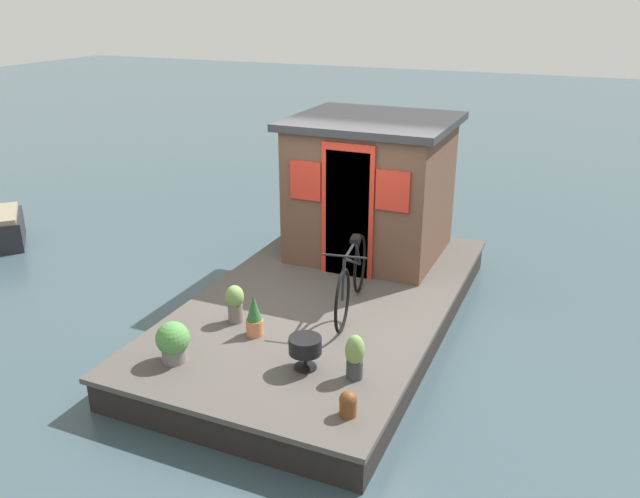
{
  "coord_description": "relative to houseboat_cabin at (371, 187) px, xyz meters",
  "views": [
    {
      "loc": [
        -6.79,
        -2.87,
        3.96
      ],
      "look_at": [
        -0.2,
        0.0,
        1.12
      ],
      "focal_mm": 36.29,
      "sensor_mm": 36.0,
      "label": 1
    }
  ],
  "objects": [
    {
      "name": "ground_plane",
      "position": [
        -1.62,
        0.0,
        -1.41
      ],
      "size": [
        60.0,
        60.0,
        0.0
      ],
      "primitive_type": "plane",
      "color": "#384C54"
    },
    {
      "name": "houseboat_deck",
      "position": [
        -1.62,
        0.0,
        -1.2
      ],
      "size": [
        5.46,
        3.01,
        0.42
      ],
      "color": "#4C4742",
      "rests_on": "ground_plane"
    },
    {
      "name": "houseboat_cabin",
      "position": [
        0.0,
        0.0,
        0.0
      ],
      "size": [
        2.02,
        2.2,
        1.97
      ],
      "color": "brown",
      "rests_on": "houseboat_deck"
    },
    {
      "name": "bicycle",
      "position": [
        -1.84,
        -0.42,
        -0.59
      ],
      "size": [
        1.79,
        0.5,
        0.88
      ],
      "color": "black",
      "rests_on": "houseboat_deck"
    },
    {
      "name": "potted_plant_thyme",
      "position": [
        -3.24,
        -0.99,
        -0.75
      ],
      "size": [
        0.19,
        0.19,
        0.47
      ],
      "color": "#38383D",
      "rests_on": "houseboat_deck"
    },
    {
      "name": "potted_plant_basil",
      "position": [
        -2.68,
        0.69,
        -0.75
      ],
      "size": [
        0.22,
        0.22,
        0.45
      ],
      "color": "slate",
      "rests_on": "houseboat_deck"
    },
    {
      "name": "potted_plant_geranium",
      "position": [
        -3.68,
        0.83,
        -0.76
      ],
      "size": [
        0.35,
        0.35,
        0.44
      ],
      "color": "slate",
      "rests_on": "houseboat_deck"
    },
    {
      "name": "potted_plant_succulent",
      "position": [
        -2.87,
        0.34,
        -0.76
      ],
      "size": [
        0.19,
        0.19,
        0.49
      ],
      "color": "#C6754C",
      "rests_on": "houseboat_deck"
    },
    {
      "name": "charcoal_grill",
      "position": [
        -3.27,
        -0.47,
        -0.75
      ],
      "size": [
        0.34,
        0.34,
        0.35
      ],
      "color": "black",
      "rests_on": "houseboat_deck"
    },
    {
      "name": "mooring_bollard",
      "position": [
        -3.84,
        -1.15,
        -0.87
      ],
      "size": [
        0.16,
        0.16,
        0.25
      ],
      "color": "brown",
      "rests_on": "houseboat_deck"
    }
  ]
}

